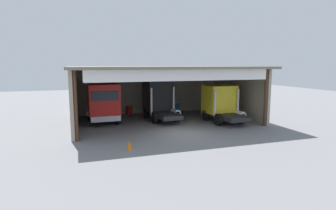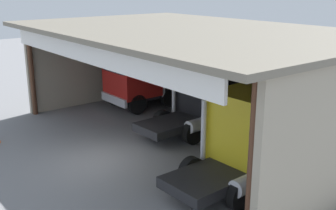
% 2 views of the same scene
% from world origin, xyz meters
% --- Properties ---
extents(ground_plane, '(80.00, 80.00, 0.00)m').
position_xyz_m(ground_plane, '(0.00, 0.00, 0.00)').
color(ground_plane, slate).
rests_on(ground_plane, ground).
extents(workshop_shed, '(15.87, 10.45, 4.88)m').
position_xyz_m(workshop_shed, '(0.00, 5.51, 3.47)').
color(workshop_shed, '#9E937F').
rests_on(workshop_shed, ground).
extents(truck_red_yard_outside, '(2.67, 4.63, 3.42)m').
position_xyz_m(truck_red_yard_outside, '(-5.18, 5.13, 1.81)').
color(truck_red_yard_outside, red).
rests_on(truck_red_yard_outside, ground).
extents(truck_black_left_bay, '(2.65, 5.34, 3.72)m').
position_xyz_m(truck_black_left_bay, '(-0.10, 5.61, 1.92)').
color(truck_black_left_bay, black).
rests_on(truck_black_left_bay, ground).
extents(truck_yellow_center_left_bay, '(2.73, 4.75, 3.20)m').
position_xyz_m(truck_yellow_center_left_bay, '(4.85, 2.91, 1.67)').
color(truck_yellow_center_left_bay, yellow).
rests_on(truck_yellow_center_left_bay, ground).
extents(oil_drum, '(0.58, 0.58, 0.90)m').
position_xyz_m(oil_drum, '(-2.33, 8.78, 0.45)').
color(oil_drum, '#B21E19').
rests_on(oil_drum, ground).
extents(tool_cart, '(0.90, 0.60, 1.00)m').
position_xyz_m(tool_cart, '(2.50, 8.63, 0.50)').
color(tool_cart, '#1E59A5').
rests_on(tool_cart, ground).
extents(traffic_cone, '(0.36, 0.36, 0.56)m').
position_xyz_m(traffic_cone, '(-4.43, -2.75, 0.28)').
color(traffic_cone, orange).
rests_on(traffic_cone, ground).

